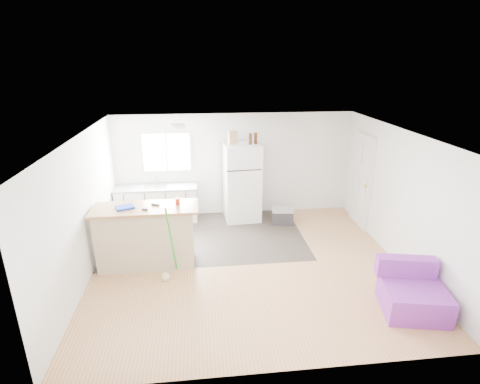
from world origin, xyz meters
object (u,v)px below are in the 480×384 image
(kitchen_cabinets, at_px, (157,203))
(cooler, at_px, (283,216))
(mop, at_px, (167,267))
(bottle_left, at_px, (250,139))
(red_cup, at_px, (177,201))
(bottle_right, at_px, (256,138))
(peninsula, at_px, (146,236))
(refrigerator, at_px, (242,182))
(blue_tray, at_px, (125,207))
(cardboard_box, at_px, (233,138))
(cleaner_jug, at_px, (155,259))
(purple_seat, at_px, (412,294))

(kitchen_cabinets, bearing_deg, cooler, -9.79)
(mop, bearing_deg, bottle_left, 70.32)
(red_cup, relative_size, bottle_right, 0.48)
(cooler, height_order, bottle_left, bottle_left)
(peninsula, xyz_separation_m, cooler, (2.83, 1.49, -0.38))
(refrigerator, height_order, bottle_left, bottle_left)
(red_cup, height_order, blue_tray, red_cup)
(blue_tray, xyz_separation_m, cardboard_box, (2.04, 1.88, 0.79))
(mop, height_order, red_cup, mop)
(cleaner_jug, bearing_deg, cooler, 37.69)
(peninsula, relative_size, refrigerator, 1.03)
(refrigerator, bearing_deg, kitchen_cabinets, 172.77)
(refrigerator, xyz_separation_m, cooler, (0.88, -0.39, -0.70))
(cooler, distance_m, bottle_left, 1.88)
(peninsula, xyz_separation_m, bottle_right, (2.24, 1.86, 1.33))
(kitchen_cabinets, height_order, blue_tray, blue_tray)
(kitchen_cabinets, relative_size, red_cup, 15.47)
(mop, bearing_deg, red_cup, 88.17)
(cooler, relative_size, blue_tray, 1.74)
(kitchen_cabinets, xyz_separation_m, blue_tray, (-0.30, -1.99, 0.72))
(purple_seat, xyz_separation_m, bottle_left, (-1.95, 3.57, 1.64))
(mop, height_order, bottle_right, bottle_right)
(cooler, relative_size, red_cup, 4.34)
(cardboard_box, distance_m, bottle_right, 0.51)
(blue_tray, distance_m, cardboard_box, 2.88)
(peninsula, height_order, cooler, peninsula)
(peninsula, relative_size, mop, 1.36)
(refrigerator, relative_size, cardboard_box, 5.93)
(cooler, distance_m, purple_seat, 3.48)
(peninsula, xyz_separation_m, bottle_left, (2.12, 1.81, 1.33))
(refrigerator, height_order, cooler, refrigerator)
(refrigerator, bearing_deg, cooler, -28.46)
(purple_seat, relative_size, bottle_right, 4.13)
(cleaner_jug, xyz_separation_m, red_cup, (0.45, 0.16, 1.03))
(kitchen_cabinets, height_order, refrigerator, refrigerator)
(peninsula, xyz_separation_m, purple_seat, (4.07, -1.76, -0.31))
(bottle_left, bearing_deg, cleaner_jug, -136.18)
(bottle_right, bearing_deg, peninsula, -140.31)
(bottle_left, bearing_deg, bottle_right, 22.26)
(cooler, xyz_separation_m, bottle_right, (-0.59, 0.38, 1.72))
(peninsula, relative_size, purple_seat, 1.78)
(purple_seat, bearing_deg, cardboard_box, 134.68)
(peninsula, bearing_deg, mop, -54.81)
(cardboard_box, relative_size, bottle_left, 1.20)
(kitchen_cabinets, distance_m, peninsula, 1.98)
(refrigerator, height_order, bottle_right, bottle_right)
(bottle_left, bearing_deg, cooler, -24.65)
(cleaner_jug, relative_size, bottle_right, 1.39)
(red_cup, bearing_deg, cardboard_box, 57.51)
(cleaner_jug, bearing_deg, bottle_right, 50.14)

